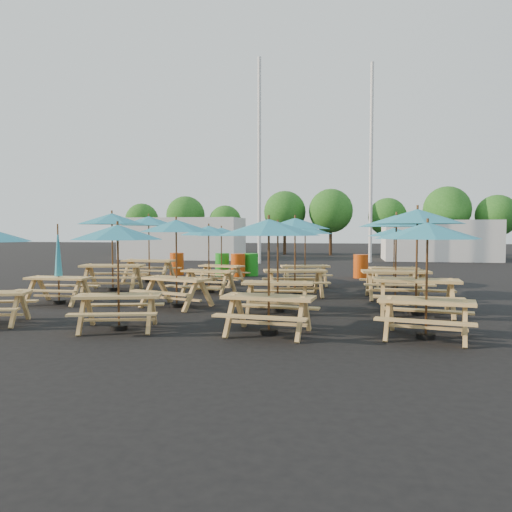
% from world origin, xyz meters
% --- Properties ---
extents(ground, '(120.00, 120.00, 0.00)m').
position_xyz_m(ground, '(0.00, 0.00, 0.00)').
color(ground, black).
rests_on(ground, ground).
extents(picnic_unit_1, '(1.69, 1.48, 2.14)m').
position_xyz_m(picnic_unit_1, '(-4.62, -2.82, 0.88)').
color(picnic_unit_1, tan).
rests_on(picnic_unit_1, ground).
extents(picnic_unit_2, '(2.54, 2.54, 2.54)m').
position_xyz_m(picnic_unit_2, '(-4.49, 0.08, 2.19)').
color(picnic_unit_2, tan).
rests_on(picnic_unit_2, ground).
extents(picnic_unit_3, '(2.31, 2.31, 2.52)m').
position_xyz_m(picnic_unit_3, '(-4.37, 2.90, 2.17)').
color(picnic_unit_3, tan).
rests_on(picnic_unit_3, ground).
extents(picnic_unit_4, '(2.24, 2.24, 2.10)m').
position_xyz_m(picnic_unit_4, '(-1.47, -5.85, 1.81)').
color(picnic_unit_4, tan).
rests_on(picnic_unit_4, ground).
extents(picnic_unit_5, '(2.54, 2.54, 2.26)m').
position_xyz_m(picnic_unit_5, '(-1.30, -2.85, 1.95)').
color(picnic_unit_5, tan).
rests_on(picnic_unit_5, ground).
extents(picnic_unit_6, '(2.16, 2.16, 2.13)m').
position_xyz_m(picnic_unit_6, '(-1.26, 0.11, 1.84)').
color(picnic_unit_6, tan).
rests_on(picnic_unit_6, ground).
extents(picnic_unit_7, '(2.31, 2.31, 2.08)m').
position_xyz_m(picnic_unit_7, '(-1.46, 2.56, 1.79)').
color(picnic_unit_7, tan).
rests_on(picnic_unit_7, ground).
extents(picnic_unit_8, '(2.14, 2.14, 2.20)m').
position_xyz_m(picnic_unit_8, '(1.52, -5.75, 1.90)').
color(picnic_unit_8, tan).
rests_on(picnic_unit_8, ground).
extents(picnic_unit_9, '(1.97, 1.97, 2.17)m').
position_xyz_m(picnic_unit_9, '(1.34, -3.11, 1.87)').
color(picnic_unit_9, tan).
rests_on(picnic_unit_9, ground).
extents(picnic_unit_10, '(2.50, 2.50, 2.36)m').
position_xyz_m(picnic_unit_10, '(1.48, -0.19, 2.03)').
color(picnic_unit_10, tan).
rests_on(picnic_unit_10, ground).
extents(picnic_unit_11, '(2.28, 2.28, 2.16)m').
position_xyz_m(picnic_unit_11, '(1.57, 2.62, 1.86)').
color(picnic_unit_11, tan).
rests_on(picnic_unit_11, ground).
extents(picnic_unit_12, '(2.21, 2.21, 2.13)m').
position_xyz_m(picnic_unit_12, '(4.39, -5.63, 1.84)').
color(picnic_unit_12, tan).
rests_on(picnic_unit_12, ground).
extents(picnic_unit_13, '(2.34, 2.34, 2.49)m').
position_xyz_m(picnic_unit_13, '(4.59, -2.95, 2.14)').
color(picnic_unit_13, tan).
rests_on(picnic_unit_13, ground).
extents(picnic_unit_14, '(2.25, 2.25, 2.43)m').
position_xyz_m(picnic_unit_14, '(4.39, -0.26, 2.09)').
color(picnic_unit_14, tan).
rests_on(picnic_unit_14, ground).
extents(picnic_unit_15, '(2.01, 2.01, 2.07)m').
position_xyz_m(picnic_unit_15, '(4.61, 2.61, 1.78)').
color(picnic_unit_15, tan).
rests_on(picnic_unit_15, ground).
extents(waste_bin_0, '(0.60, 0.60, 0.97)m').
position_xyz_m(waste_bin_0, '(-4.31, 5.92, 0.49)').
color(waste_bin_0, '#C3440B').
rests_on(waste_bin_0, ground).
extents(waste_bin_1, '(0.60, 0.60, 0.97)m').
position_xyz_m(waste_bin_1, '(-2.27, 5.94, 0.49)').
color(waste_bin_1, '#1B951C').
rests_on(waste_bin_1, ground).
extents(waste_bin_2, '(0.60, 0.60, 0.97)m').
position_xyz_m(waste_bin_2, '(-1.49, 5.58, 0.49)').
color(waste_bin_2, '#C3440B').
rests_on(waste_bin_2, ground).
extents(waste_bin_3, '(0.60, 0.60, 0.97)m').
position_xyz_m(waste_bin_3, '(-1.01, 6.06, 0.49)').
color(waste_bin_3, '#1B951C').
rests_on(waste_bin_3, ground).
extents(waste_bin_4, '(0.60, 0.60, 0.97)m').
position_xyz_m(waste_bin_4, '(3.61, 5.89, 0.49)').
color(waste_bin_4, '#C3440B').
rests_on(waste_bin_4, ground).
extents(mast_0, '(0.20, 0.20, 12.00)m').
position_xyz_m(mast_0, '(-2.00, 14.00, 6.00)').
color(mast_0, silver).
rests_on(mast_0, ground).
extents(mast_1, '(0.20, 0.20, 12.00)m').
position_xyz_m(mast_1, '(4.50, 16.00, 6.00)').
color(mast_1, silver).
rests_on(mast_1, ground).
extents(event_tent_0, '(8.00, 4.00, 2.80)m').
position_xyz_m(event_tent_0, '(-8.00, 18.00, 1.40)').
color(event_tent_0, silver).
rests_on(event_tent_0, ground).
extents(event_tent_1, '(7.00, 4.00, 2.60)m').
position_xyz_m(event_tent_1, '(9.00, 19.00, 1.30)').
color(event_tent_1, silver).
rests_on(event_tent_1, ground).
extents(tree_0, '(2.80, 2.80, 4.24)m').
position_xyz_m(tree_0, '(-14.07, 25.25, 2.83)').
color(tree_0, '#382314').
rests_on(tree_0, ground).
extents(tree_1, '(3.11, 3.11, 4.72)m').
position_xyz_m(tree_1, '(-9.74, 23.90, 3.15)').
color(tree_1, '#382314').
rests_on(tree_1, ground).
extents(tree_2, '(2.59, 2.59, 3.93)m').
position_xyz_m(tree_2, '(-6.39, 23.65, 2.62)').
color(tree_2, '#382314').
rests_on(tree_2, ground).
extents(tree_3, '(3.36, 3.36, 5.09)m').
position_xyz_m(tree_3, '(-1.75, 24.72, 3.41)').
color(tree_3, '#382314').
rests_on(tree_3, ground).
extents(tree_4, '(3.41, 3.41, 5.17)m').
position_xyz_m(tree_4, '(1.90, 24.26, 3.46)').
color(tree_4, '#382314').
rests_on(tree_4, ground).
extents(tree_5, '(2.94, 2.94, 4.45)m').
position_xyz_m(tree_5, '(6.22, 24.67, 2.97)').
color(tree_5, '#382314').
rests_on(tree_5, ground).
extents(tree_6, '(3.38, 3.38, 5.13)m').
position_xyz_m(tree_6, '(10.23, 22.90, 3.43)').
color(tree_6, '#382314').
rests_on(tree_6, ground).
extents(tree_7, '(2.95, 2.95, 4.48)m').
position_xyz_m(tree_7, '(13.63, 22.92, 2.99)').
color(tree_7, '#382314').
rests_on(tree_7, ground).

